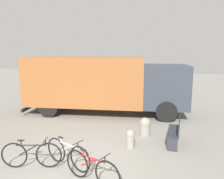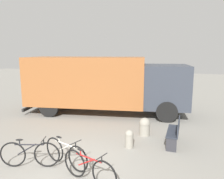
{
  "view_description": "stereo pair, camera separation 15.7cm",
  "coord_description": "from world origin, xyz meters",
  "px_view_note": "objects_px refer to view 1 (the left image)",
  "views": [
    {
      "loc": [
        2.75,
        -5.22,
        3.31
      ],
      "look_at": [
        0.02,
        3.99,
        1.64
      ],
      "focal_mm": 35.0,
      "sensor_mm": 36.0,
      "label": 1
    },
    {
      "loc": [
        2.9,
        -5.17,
        3.31
      ],
      "look_at": [
        0.02,
        3.99,
        1.64
      ],
      "focal_mm": 35.0,
      "sensor_mm": 36.0,
      "label": 2
    }
  ],
  "objects_px": {
    "bollard_far_bench": "(145,126)",
    "bicycle_middle": "(68,154)",
    "bollard_near_bench": "(130,138)",
    "bicycle_near": "(31,154)",
    "park_bench": "(176,131)",
    "bicycle_far": "(92,168)",
    "delivery_truck": "(103,82)"
  },
  "relations": [
    {
      "from": "park_bench",
      "to": "bicycle_middle",
      "type": "height_order",
      "value": "park_bench"
    },
    {
      "from": "park_bench",
      "to": "bicycle_middle",
      "type": "xyz_separation_m",
      "value": [
        -2.99,
        -2.54,
        -0.09
      ]
    },
    {
      "from": "bicycle_near",
      "to": "delivery_truck",
      "type": "bearing_deg",
      "value": 71.79
    },
    {
      "from": "bicycle_far",
      "to": "bollard_near_bench",
      "type": "distance_m",
      "value": 2.4
    },
    {
      "from": "delivery_truck",
      "to": "bicycle_near",
      "type": "distance_m",
      "value": 6.1
    },
    {
      "from": "bicycle_near",
      "to": "bollard_far_bench",
      "type": "relative_size",
      "value": 2.35
    },
    {
      "from": "bicycle_middle",
      "to": "bollard_near_bench",
      "type": "height_order",
      "value": "bicycle_middle"
    },
    {
      "from": "bicycle_middle",
      "to": "bollard_far_bench",
      "type": "relative_size",
      "value": 2.32
    },
    {
      "from": "bollard_near_bench",
      "to": "bollard_far_bench",
      "type": "bearing_deg",
      "value": 75.74
    },
    {
      "from": "park_bench",
      "to": "bicycle_near",
      "type": "relative_size",
      "value": 0.84
    },
    {
      "from": "bollard_far_bench",
      "to": "bicycle_middle",
      "type": "bearing_deg",
      "value": -120.47
    },
    {
      "from": "delivery_truck",
      "to": "bollard_far_bench",
      "type": "height_order",
      "value": "delivery_truck"
    },
    {
      "from": "bicycle_far",
      "to": "park_bench",
      "type": "bearing_deg",
      "value": 75.06
    },
    {
      "from": "bicycle_far",
      "to": "bollard_far_bench",
      "type": "xyz_separation_m",
      "value": [
        0.84,
        3.64,
        -0.03
      ]
    },
    {
      "from": "bicycle_middle",
      "to": "bicycle_far",
      "type": "relative_size",
      "value": 0.99
    },
    {
      "from": "bicycle_middle",
      "to": "delivery_truck",
      "type": "bearing_deg",
      "value": 117.52
    },
    {
      "from": "bicycle_middle",
      "to": "bollard_far_bench",
      "type": "height_order",
      "value": "bicycle_middle"
    },
    {
      "from": "bicycle_middle",
      "to": "bicycle_far",
      "type": "distance_m",
      "value": 1.12
    },
    {
      "from": "park_bench",
      "to": "bicycle_far",
      "type": "xyz_separation_m",
      "value": [
        -2.02,
        -3.1,
        -0.09
      ]
    },
    {
      "from": "bollard_far_bench",
      "to": "bicycle_near",
      "type": "bearing_deg",
      "value": -129.06
    },
    {
      "from": "park_bench",
      "to": "bollard_near_bench",
      "type": "height_order",
      "value": "park_bench"
    },
    {
      "from": "delivery_truck",
      "to": "bicycle_near",
      "type": "bearing_deg",
      "value": -100.3
    },
    {
      "from": "bicycle_near",
      "to": "bollard_near_bench",
      "type": "xyz_separation_m",
      "value": [
        2.45,
        2.13,
        -0.06
      ]
    },
    {
      "from": "park_bench",
      "to": "bollard_far_bench",
      "type": "relative_size",
      "value": 1.99
    },
    {
      "from": "delivery_truck",
      "to": "bicycle_middle",
      "type": "distance_m",
      "value": 5.81
    },
    {
      "from": "delivery_truck",
      "to": "bicycle_middle",
      "type": "xyz_separation_m",
      "value": [
        0.82,
        -5.61,
        -1.29
      ]
    },
    {
      "from": "bicycle_near",
      "to": "bicycle_middle",
      "type": "distance_m",
      "value": 1.03
    },
    {
      "from": "delivery_truck",
      "to": "park_bench",
      "type": "xyz_separation_m",
      "value": [
        3.81,
        -3.07,
        -1.2
      ]
    },
    {
      "from": "bollard_near_bench",
      "to": "park_bench",
      "type": "bearing_deg",
      "value": 26.62
    },
    {
      "from": "park_bench",
      "to": "bicycle_near",
      "type": "height_order",
      "value": "park_bench"
    },
    {
      "from": "park_bench",
      "to": "bicycle_near",
      "type": "xyz_separation_m",
      "value": [
        -3.95,
        -2.89,
        -0.09
      ]
    },
    {
      "from": "bicycle_near",
      "to": "bollard_far_bench",
      "type": "bearing_deg",
      "value": 34.14
    }
  ]
}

